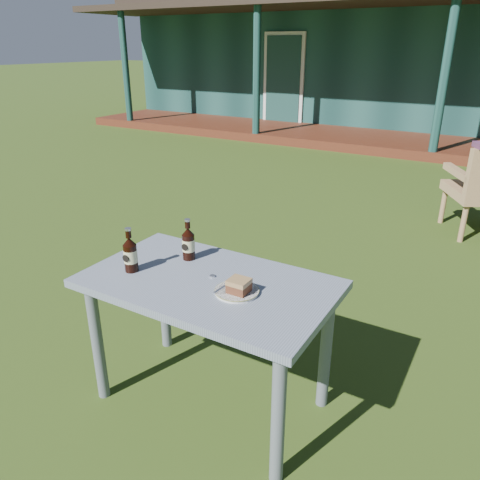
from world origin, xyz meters
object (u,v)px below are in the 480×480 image
Objects in this scene: cafe_table at (209,299)px; cola_bottle_near at (188,243)px; cola_bottle_far at (130,254)px; plate at (237,291)px; cake_slice at (239,286)px.

cola_bottle_near is at bearing 146.16° from cafe_table.
cola_bottle_far reaches higher than cafe_table.
cafe_table is 5.27× the size of cola_bottle_far.
plate reaches higher than cafe_table.
plate is (0.18, -0.03, 0.11)m from cafe_table.
cola_bottle_near is at bearing 58.07° from cola_bottle_far.
cola_bottle_far is (-0.38, -0.11, 0.19)m from cafe_table.
cola_bottle_near reaches higher than cafe_table.
cake_slice reaches higher than plate.
plate is 0.04m from cake_slice.
cake_slice is 0.41× the size of cola_bottle_near.
cola_bottle_far is (-0.16, -0.26, 0.00)m from cola_bottle_near.
cafe_table is 0.44m from cola_bottle_far.
cola_bottle_far is at bearing -172.40° from plate.
cake_slice is at bearing -24.64° from cola_bottle_near.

